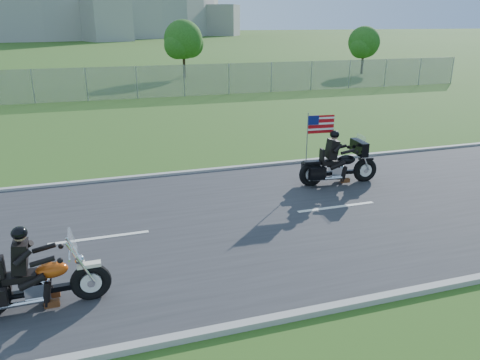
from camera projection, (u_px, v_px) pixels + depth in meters
name	position (u px, v px, depth m)	size (l,w,h in m)	color
ground	(187.00, 228.00, 11.14)	(420.00, 420.00, 0.00)	#2D541A
road	(187.00, 227.00, 11.14)	(120.00, 8.00, 0.04)	#28282B
curb_north	(161.00, 175.00, 14.77)	(120.00, 0.18, 0.12)	#9E9B93
curb_south	(238.00, 327.00, 7.48)	(120.00, 0.18, 0.12)	#9E9B93
fence	(33.00, 86.00, 27.38)	(60.00, 0.03, 2.00)	gray
tree_fence_near	(184.00, 42.00, 38.97)	(3.52, 3.28, 4.75)	#382316
tree_fence_far	(364.00, 44.00, 41.90)	(3.08, 2.87, 4.20)	#382316
motorcycle_lead	(38.00, 283.00, 7.88)	(2.33, 0.56, 1.57)	black
motorcycle_follow	(339.00, 166.00, 13.93)	(2.49, 0.83, 2.08)	black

